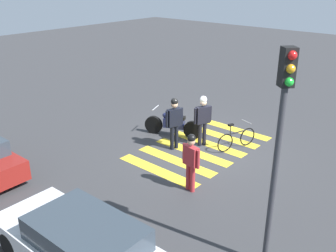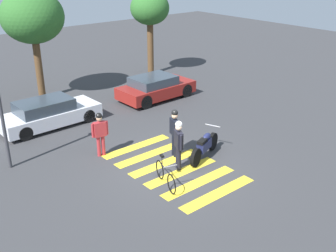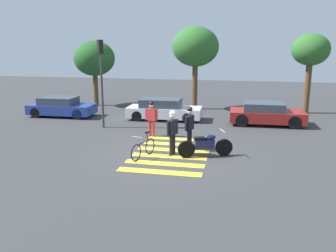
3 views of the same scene
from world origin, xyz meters
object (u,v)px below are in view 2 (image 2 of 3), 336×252
police_motorcycle (205,146)px  officer_by_motorcycle (175,129)px  officer_on_foot (179,141)px  car_white_van (49,113)px  leaning_bicycle (165,175)px  car_maroon_wagon (156,88)px  pedestrian_bystander (100,131)px

police_motorcycle → officer_by_motorcycle: (-0.77, 0.84, 0.63)m
police_motorcycle → officer_on_foot: size_ratio=1.16×
officer_on_foot → car_white_van: size_ratio=0.42×
police_motorcycle → officer_on_foot: bearing=-178.5°
leaning_bicycle → car_maroon_wagon: (5.15, 7.05, 0.24)m
leaning_bicycle → pedestrian_bystander: pedestrian_bystander is taller
officer_on_foot → car_maroon_wagon: 7.67m
leaning_bicycle → car_maroon_wagon: 8.73m
police_motorcycle → officer_by_motorcycle: bearing=132.5°
car_maroon_wagon → police_motorcycle: bearing=-113.1°
police_motorcycle → pedestrian_bystander: pedestrian_bystander is taller
officer_by_motorcycle → car_maroon_wagon: officer_by_motorcycle is taller
police_motorcycle → officer_on_foot: (-1.34, -0.03, 0.61)m
officer_on_foot → car_white_van: 6.89m
officer_on_foot → car_maroon_wagon: (4.08, 6.48, -0.47)m
pedestrian_bystander → car_white_van: (-0.27, 3.95, -0.40)m
pedestrian_bystander → leaning_bicycle: bearing=-81.5°
police_motorcycle → leaning_bicycle: 2.48m
officer_by_motorcycle → leaning_bicycle: bearing=-138.7°
car_white_van → car_maroon_wagon: bearing=-1.5°
officer_by_motorcycle → car_maroon_wagon: size_ratio=0.46×
pedestrian_bystander → car_white_van: size_ratio=0.39×
leaning_bicycle → pedestrian_bystander: bearing=98.5°
leaning_bicycle → officer_on_foot: bearing=28.0°
officer_by_motorcycle → car_white_van: size_ratio=0.42×
officer_by_motorcycle → car_maroon_wagon: bearing=57.9°
officer_on_foot → officer_by_motorcycle: (0.57, 0.87, 0.02)m
pedestrian_bystander → officer_by_motorcycle: bearing=-40.3°
officer_on_foot → pedestrian_bystander: (-1.56, 2.68, -0.08)m
officer_on_foot → pedestrian_bystander: officer_on_foot is taller
officer_on_foot → car_white_van: bearing=105.4°
police_motorcycle → pedestrian_bystander: bearing=137.6°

